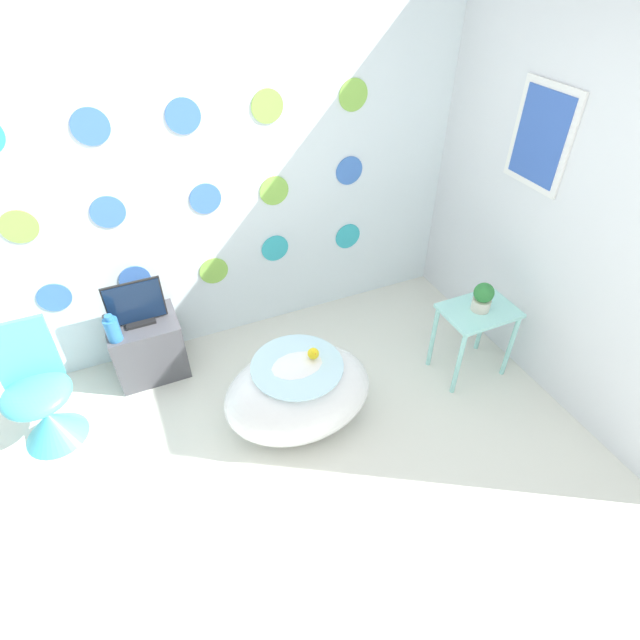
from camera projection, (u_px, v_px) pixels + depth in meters
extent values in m
plane|color=silver|center=(326.00, 565.00, 2.54)|extent=(12.00, 12.00, 0.00)
cube|color=white|center=(194.00, 173.00, 3.13)|extent=(4.77, 0.04, 2.60)
cylinder|color=#3F72CC|center=(54.00, 298.00, 3.20)|extent=(0.21, 0.01, 0.21)
cylinder|color=#3F72CC|center=(135.00, 279.00, 3.36)|extent=(0.21, 0.01, 0.21)
cylinder|color=#8CCC4C|center=(214.00, 271.00, 3.58)|extent=(0.21, 0.01, 0.21)
cylinder|color=#33B2BF|center=(275.00, 248.00, 3.68)|extent=(0.21, 0.01, 0.21)
cylinder|color=#33B2BF|center=(348.00, 236.00, 3.90)|extent=(0.21, 0.01, 0.21)
cylinder|color=#8CCC4C|center=(19.00, 227.00, 2.87)|extent=(0.21, 0.01, 0.21)
cylinder|color=#3F72CC|center=(108.00, 212.00, 3.03)|extent=(0.21, 0.01, 0.21)
cylinder|color=#3F72CC|center=(205.00, 199.00, 3.23)|extent=(0.21, 0.01, 0.21)
cylinder|color=#8CCC4C|center=(274.00, 191.00, 3.40)|extent=(0.21, 0.01, 0.21)
cylinder|color=#3F72CC|center=(349.00, 171.00, 3.55)|extent=(0.21, 0.01, 0.21)
cylinder|color=#3F72CC|center=(90.00, 127.00, 2.72)|extent=(0.21, 0.01, 0.21)
cylinder|color=#3F72CC|center=(183.00, 116.00, 2.88)|extent=(0.21, 0.01, 0.21)
cylinder|color=#8CCC4C|center=(267.00, 106.00, 3.05)|extent=(0.21, 0.01, 0.21)
cylinder|color=#8CCC4C|center=(353.00, 95.00, 3.23)|extent=(0.21, 0.01, 0.21)
cube|color=silver|center=(545.00, 183.00, 3.01)|extent=(0.04, 2.99, 2.60)
cube|color=white|center=(541.00, 137.00, 2.91)|extent=(0.02, 0.44, 0.60)
cube|color=#3359B2|center=(540.00, 137.00, 2.91)|extent=(0.01, 0.36, 0.52)
ellipsoid|color=white|center=(298.00, 393.00, 3.10)|extent=(0.93, 0.67, 0.51)
cylinder|color=#B2DBEA|center=(297.00, 366.00, 2.95)|extent=(0.55, 0.55, 0.01)
sphere|color=yellow|center=(313.00, 353.00, 2.95)|extent=(0.07, 0.07, 0.07)
sphere|color=yellow|center=(314.00, 352.00, 2.92)|extent=(0.04, 0.04, 0.04)
cone|color=orange|center=(315.00, 354.00, 2.91)|extent=(0.02, 0.02, 0.02)
cone|color=#4CC6DB|center=(53.00, 425.00, 3.10)|extent=(0.38, 0.38, 0.21)
ellipsoid|color=#4CC6DB|center=(37.00, 395.00, 2.92)|extent=(0.40, 0.40, 0.14)
cube|color=#4CC6DB|center=(23.00, 353.00, 2.89)|extent=(0.34, 0.09, 0.42)
cube|color=#4C4C51|center=(148.00, 347.00, 3.47)|extent=(0.46, 0.37, 0.45)
cube|color=white|center=(150.00, 354.00, 3.30)|extent=(0.39, 0.01, 0.13)
cube|color=black|center=(140.00, 321.00, 3.33)|extent=(0.19, 0.12, 0.02)
cube|color=black|center=(135.00, 302.00, 3.23)|extent=(0.37, 0.01, 0.31)
cube|color=#0F1E38|center=(135.00, 303.00, 3.22)|extent=(0.35, 0.01, 0.29)
cylinder|color=#2D72B7|center=(113.00, 330.00, 3.15)|extent=(0.09, 0.09, 0.16)
cylinder|color=#2D72B7|center=(109.00, 318.00, 3.08)|extent=(0.05, 0.05, 0.03)
cube|color=#99E0D8|center=(479.00, 311.00, 3.28)|extent=(0.48, 0.35, 0.02)
cylinder|color=#99E0D8|center=(458.00, 364.00, 3.29)|extent=(0.03, 0.03, 0.52)
cylinder|color=#99E0D8|center=(510.00, 346.00, 3.42)|extent=(0.03, 0.03, 0.52)
cylinder|color=#99E0D8|center=(433.00, 337.00, 3.49)|extent=(0.03, 0.03, 0.52)
cylinder|color=#99E0D8|center=(483.00, 321.00, 3.63)|extent=(0.03, 0.03, 0.52)
cylinder|color=beige|center=(481.00, 305.00, 3.25)|extent=(0.12, 0.12, 0.08)
sphere|color=#2D7A38|center=(484.00, 293.00, 3.19)|extent=(0.13, 0.13, 0.13)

